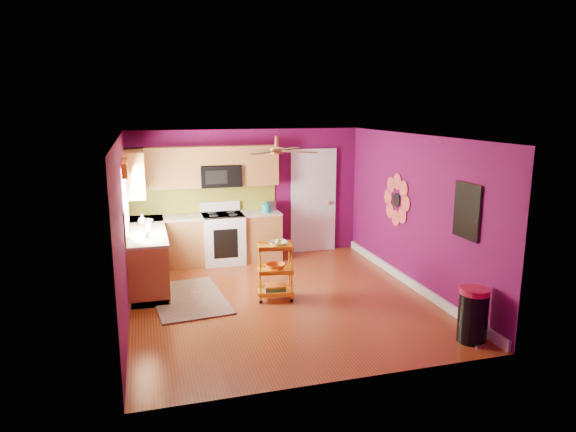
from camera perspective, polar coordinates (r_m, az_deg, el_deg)
name	(u,v)px	position (r m, az deg, el deg)	size (l,w,h in m)	color
ground	(281,299)	(8.05, -0.81, -9.25)	(5.00, 5.00, 0.00)	maroon
room_envelope	(282,196)	(7.61, -0.65, 2.29)	(4.54, 5.04, 2.52)	#5E0A44
lower_cabinets	(182,248)	(9.41, -11.69, -3.52)	(2.81, 2.31, 0.94)	brown
electric_range	(223,238)	(9.82, -7.23, -2.40)	(0.76, 0.66, 1.13)	white
upper_cabinetry	(183,170)	(9.50, -11.58, 5.04)	(2.80, 2.30, 1.26)	brown
left_window	(125,185)	(8.38, -17.63, 3.35)	(0.08, 1.35, 1.08)	white
panel_door	(313,202)	(10.42, 2.82, 1.58)	(0.95, 0.11, 2.15)	white
right_wall_art	(425,204)	(8.20, 15.02, 1.24)	(0.04, 2.74, 1.04)	black
ceiling_fan	(277,150)	(7.71, -1.25, 7.35)	(1.01, 1.01, 0.26)	#BF8C3F
shag_rug	(188,298)	(8.20, -11.01, -8.97)	(1.05, 1.72, 0.02)	black
rolling_cart	(276,269)	(7.90, -1.37, -5.87)	(0.58, 0.47, 0.96)	yellow
trash_can	(473,315)	(6.99, 19.87, -10.30)	(0.38, 0.41, 0.71)	black
teal_kettle	(266,208)	(9.83, -2.45, 0.93)	(0.18, 0.18, 0.21)	#128E88
toaster	(270,206)	(10.01, -2.05, 1.17)	(0.22, 0.15, 0.18)	beige
soap_bottle_a	(148,224)	(8.79, -15.25, -0.82)	(0.08, 0.08, 0.18)	#EA3F72
soap_bottle_b	(142,219)	(9.13, -15.89, -0.35)	(0.15, 0.15, 0.19)	white
counter_dish	(146,221)	(9.23, -15.46, -0.59)	(0.24, 0.24, 0.06)	white
counter_cup	(145,235)	(8.19, -15.61, -2.04)	(0.13, 0.13, 0.10)	white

